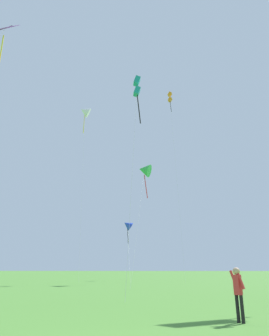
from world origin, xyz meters
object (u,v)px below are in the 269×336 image
Objects in this scene: kite_white_distant at (85,111)px; person_foreground_watcher at (238,289)px; kite_orange_box at (170,98)px; kite_blue_delta at (127,225)px; kite_purple_streamer at (1,38)px; kite_green_small at (144,170)px; kite_teal_box at (137,88)px.

kite_white_distant is 45.74m from person_foreground_watcher.
kite_blue_delta is at bearing 179.15° from kite_orange_box.
kite_purple_streamer is (-5.67, -30.59, 8.55)m from kite_blue_delta.
kite_white_distant is 2.68× the size of kite_blue_delta.
kite_white_distant is 1.87× the size of kite_green_small.
kite_teal_box reaches higher than person_foreground_watcher.
kite_orange_box reaches higher than kite_green_small.
kite_orange_box is 2.05× the size of kite_green_small.
kite_blue_delta is at bearing 109.75° from kite_green_small.
kite_teal_box is (10.44, -23.65, -11.11)m from kite_white_distant.
kite_purple_streamer reaches higher than person_foreground_watcher.
kite_orange_box is 28.65m from kite_teal_box.
kite_purple_streamer is (-12.89, -30.49, -13.03)m from kite_orange_box.
kite_purple_streamer is (-8.68, -22.23, 2.53)m from kite_green_small.
kite_teal_box is at bearing 32.64° from kite_purple_streamer.
person_foreground_watcher is at bearing -67.53° from kite_white_distant.
kite_teal_box is 10.52m from kite_purple_streamer.
kite_orange_box is 2.94× the size of kite_blue_delta.
kite_green_small is 10.74m from kite_blue_delta.
person_foreground_watcher is (4.13, -27.75, -12.95)m from kite_green_small.
kite_white_distant reaches higher than kite_purple_streamer.
kite_green_small is 0.89× the size of kite_teal_box.
kite_purple_streamer reaches higher than kite_green_small.
kite_green_small is (-4.22, -8.26, -15.55)m from kite_orange_box.
kite_blue_delta is (-3.00, 8.37, -6.02)m from kite_green_small.
kite_white_distant is 31.16m from kite_purple_streamer.
kite_green_small is at bearing -70.25° from kite_blue_delta.
kite_orange_box is at bearing -0.85° from kite_blue_delta.
kite_white_distant reaches higher than kite_teal_box.
kite_white_distant is at bearing -170.02° from kite_blue_delta.
kite_purple_streamer is 10.90× the size of person_foreground_watcher.
kite_purple_streamer is 20.83m from person_foreground_watcher.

